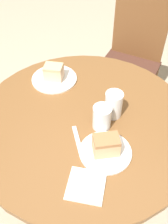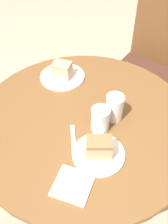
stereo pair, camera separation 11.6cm
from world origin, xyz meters
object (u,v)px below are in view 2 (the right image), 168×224
(plate_near, at_px, (98,154))
(cake_slice_near, at_px, (99,147))
(chair, at_px, (147,65))
(glass_lemonade, at_px, (114,109))
(glass_water, at_px, (100,120))
(plate_far, at_px, (62,76))
(cake_slice_far, at_px, (62,70))

(plate_near, height_order, cake_slice_near, cake_slice_near)
(chair, distance_m, glass_lemonade, 0.91)
(glass_water, bearing_deg, plate_near, -64.74)
(glass_lemonade, relative_size, glass_water, 1.12)
(plate_near, bearing_deg, cake_slice_near, 0.00)
(chair, xyz_separation_m, cake_slice_near, (0.14, -1.06, 0.32))
(plate_far, xyz_separation_m, glass_water, (0.34, -0.22, 0.05))
(cake_slice_near, height_order, cake_slice_far, cake_slice_near)
(cake_slice_far, height_order, glass_lemonade, glass_lemonade)
(glass_lemonade, height_order, glass_water, glass_lemonade)
(glass_water, bearing_deg, cake_slice_far, 147.11)
(chair, distance_m, glass_water, 0.98)
(chair, height_order, cake_slice_far, chair)
(cake_slice_far, bearing_deg, plate_far, -90.00)
(chair, bearing_deg, glass_lemonade, -78.20)
(glass_lemonade, bearing_deg, glass_water, -106.07)
(chair, relative_size, plate_far, 3.98)
(plate_far, relative_size, cake_slice_near, 1.92)
(chair, bearing_deg, cake_slice_near, -77.61)
(cake_slice_near, bearing_deg, cake_slice_far, 138.84)
(plate_near, height_order, glass_lemonade, glass_lemonade)
(cake_slice_near, bearing_deg, plate_near, 0.00)
(glass_water, bearing_deg, glass_lemonade, 73.93)
(plate_far, height_order, cake_slice_near, cake_slice_near)
(cake_slice_near, bearing_deg, chair, 97.30)
(cake_slice_near, height_order, glass_lemonade, glass_lemonade)
(chair, height_order, plate_far, chair)
(plate_far, distance_m, glass_water, 0.40)
(plate_near, xyz_separation_m, cake_slice_far, (-0.40, 0.35, 0.04))
(chair, distance_m, plate_far, 0.80)
(chair, height_order, glass_water, chair)
(chair, bearing_deg, glass_water, -80.34)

